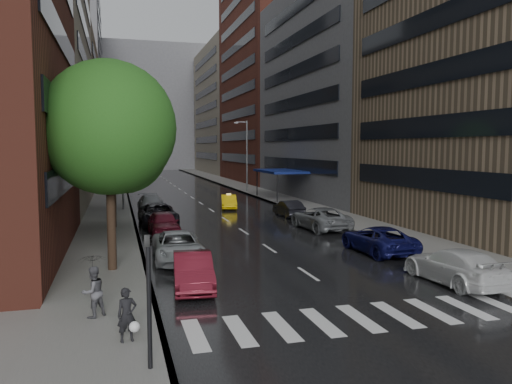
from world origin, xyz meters
TOP-DOWN VIEW (x-y plane):
  - ground at (0.00, 0.00)m, footprint 220.00×220.00m
  - road at (0.00, 50.00)m, footprint 14.00×140.00m
  - sidewalk_left at (-9.00, 50.00)m, footprint 4.00×140.00m
  - sidewalk_right at (9.00, 50.00)m, footprint 4.00×140.00m
  - crosswalk at (0.20, -2.00)m, footprint 13.15×2.80m
  - buildings_left at (-15.00, 58.79)m, footprint 8.00×108.00m
  - buildings_right at (15.00, 56.70)m, footprint 8.05×109.10m
  - building_far at (0.00, 118.00)m, footprint 40.00×14.00m
  - tree_near at (-8.60, 6.72)m, footprint 6.08×6.08m
  - tree_mid at (-8.60, 19.36)m, footprint 6.12×6.12m
  - tree_far at (-8.60, 30.87)m, footprint 5.55×5.55m
  - taxi at (1.78, 28.67)m, footprint 2.04×4.13m
  - parked_cars_left at (-5.40, 16.46)m, footprint 2.75×30.09m
  - parked_cars_right at (5.40, 10.31)m, footprint 2.96×25.91m
  - ped_bag_walker at (-8.10, -2.34)m, footprint 0.68×0.51m
  - ped_black_umbrella at (-9.16, 0.12)m, footprint 1.05×1.01m
  - traffic_light at (-7.60, -4.31)m, footprint 0.18×0.15m
  - street_lamp_left at (-7.72, 30.00)m, footprint 1.74×0.22m
  - street_lamp_right at (7.72, 45.00)m, footprint 1.74×0.22m
  - awning at (8.98, 35.00)m, footprint 4.00×8.00m

SIDE VIEW (x-z plane):
  - ground at x=0.00m, z-range 0.00..0.00m
  - road at x=0.00m, z-range 0.00..0.01m
  - crosswalk at x=0.20m, z-range 0.01..0.02m
  - sidewalk_left at x=-9.00m, z-range 0.00..0.15m
  - sidewalk_right at x=9.00m, z-range 0.00..0.15m
  - taxi at x=1.78m, z-range 0.00..1.30m
  - parked_cars_right at x=5.40m, z-range -0.03..1.54m
  - parked_cars_left at x=-5.40m, z-range -0.03..1.55m
  - ped_bag_walker at x=-8.10m, z-range 0.12..1.70m
  - ped_black_umbrella at x=-9.16m, z-range 0.34..2.43m
  - traffic_light at x=-7.60m, z-range 0.50..3.95m
  - awning at x=8.98m, z-range 1.57..4.70m
  - street_lamp_left at x=-7.72m, z-range 0.39..9.39m
  - street_lamp_right at x=7.72m, z-range 0.39..9.39m
  - tree_far at x=-8.60m, z-range 1.63..10.48m
  - tree_near at x=-8.60m, z-range 1.79..11.48m
  - tree_mid at x=-8.60m, z-range 1.80..11.56m
  - buildings_right at x=15.00m, z-range -2.97..33.03m
  - buildings_left at x=-15.00m, z-range -3.01..34.99m
  - building_far at x=0.00m, z-range 0.00..32.00m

